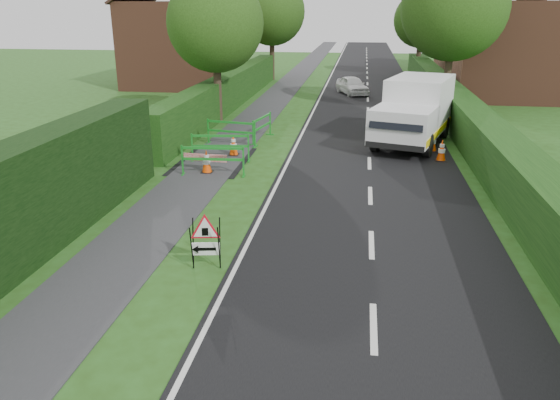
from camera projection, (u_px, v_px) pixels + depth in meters
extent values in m
plane|color=#274915|center=(217.00, 350.00, 8.77)|extent=(120.00, 120.00, 0.00)
cube|color=black|center=(367.00, 80.00, 41.04)|extent=(6.00, 90.00, 0.02)
cube|color=#2D2D30|center=(295.00, 78.00, 41.79)|extent=(2.00, 90.00, 0.02)
cube|color=#14380F|center=(230.00, 107.00, 29.96)|extent=(1.00, 24.00, 1.80)
cube|color=#14380F|center=(465.00, 139.00, 22.78)|extent=(1.20, 50.00, 1.50)
cube|color=brown|center=(185.00, 44.00, 37.18)|extent=(7.00, 7.00, 5.50)
cube|color=brown|center=(515.00, 50.00, 32.42)|extent=(7.00, 7.00, 5.50)
cube|color=brown|center=(484.00, 38.00, 45.33)|extent=(7.00, 7.00, 5.50)
cylinder|color=#2D2116|center=(218.00, 94.00, 25.73)|extent=(0.36, 0.36, 2.62)
sphere|color=#203E10|center=(215.00, 23.00, 24.67)|extent=(4.40, 4.40, 4.40)
cylinder|color=#2D2116|center=(447.00, 83.00, 27.89)|extent=(0.36, 0.36, 2.97)
sphere|color=#203E10|center=(454.00, 7.00, 26.65)|extent=(5.20, 5.20, 5.20)
cylinder|color=#2D2116|center=(272.00, 60.00, 40.62)|extent=(0.36, 0.36, 2.80)
sphere|color=#203E10|center=(272.00, 12.00, 39.46)|extent=(4.80, 4.80, 4.80)
cylinder|color=#2D2116|center=(418.00, 60.00, 42.89)|extent=(0.36, 0.36, 2.45)
sphere|color=#203E10|center=(421.00, 20.00, 41.88)|extent=(4.20, 4.20, 4.20)
cylinder|color=black|center=(192.00, 248.00, 11.18)|extent=(0.08, 0.32, 1.04)
cylinder|color=black|center=(193.00, 243.00, 11.43)|extent=(0.08, 0.32, 1.04)
cylinder|color=black|center=(219.00, 248.00, 11.20)|extent=(0.08, 0.32, 1.04)
cylinder|color=black|center=(220.00, 243.00, 11.44)|extent=(0.08, 0.32, 1.04)
cube|color=white|center=(206.00, 249.00, 11.32)|extent=(0.57, 0.12, 0.28)
cube|color=black|center=(206.00, 249.00, 11.31)|extent=(0.41, 0.08, 0.07)
cone|color=black|center=(195.00, 249.00, 11.30)|extent=(0.16, 0.19, 0.17)
cube|color=black|center=(205.00, 232.00, 11.17)|extent=(0.13, 0.03, 0.17)
cube|color=silver|center=(419.00, 103.00, 22.18)|extent=(3.09, 3.97, 2.09)
cube|color=silver|center=(403.00, 125.00, 20.07)|extent=(2.73, 2.78, 1.28)
cube|color=black|center=(396.00, 122.00, 19.05)|extent=(1.89, 0.79, 0.59)
cube|color=yellow|center=(385.00, 125.00, 22.04)|extent=(1.59, 5.12, 0.26)
cube|color=yellow|center=(440.00, 130.00, 21.16)|extent=(1.59, 5.12, 0.26)
cube|color=black|center=(395.00, 146.00, 19.35)|extent=(2.06, 0.74, 0.22)
cylinder|color=black|center=(376.00, 140.00, 20.64)|extent=(0.50, 0.90, 0.87)
cylinder|color=black|center=(428.00, 145.00, 19.85)|extent=(0.50, 0.90, 0.87)
cylinder|color=black|center=(398.00, 123.00, 23.60)|extent=(0.50, 0.90, 0.87)
cylinder|color=black|center=(444.00, 127.00, 22.82)|extent=(0.50, 0.90, 0.87)
cube|color=black|center=(441.00, 160.00, 19.48)|extent=(0.38, 0.38, 0.04)
cone|color=#FF4C08|center=(442.00, 150.00, 19.34)|extent=(0.32, 0.32, 0.75)
cylinder|color=white|center=(442.00, 151.00, 19.36)|extent=(0.25, 0.25, 0.14)
cylinder|color=white|center=(442.00, 146.00, 19.29)|extent=(0.17, 0.17, 0.10)
cube|color=black|center=(432.00, 151.00, 20.77)|extent=(0.38, 0.38, 0.04)
cone|color=#FF4C08|center=(433.00, 141.00, 20.64)|extent=(0.32, 0.32, 0.75)
cylinder|color=white|center=(433.00, 142.00, 20.65)|extent=(0.25, 0.25, 0.14)
cylinder|color=white|center=(433.00, 137.00, 20.58)|extent=(0.17, 0.17, 0.10)
cube|color=black|center=(433.00, 141.00, 22.31)|extent=(0.38, 0.38, 0.04)
cone|color=#FF4C08|center=(433.00, 131.00, 22.17)|extent=(0.32, 0.32, 0.75)
cylinder|color=white|center=(433.00, 132.00, 22.19)|extent=(0.25, 0.25, 0.14)
cylinder|color=white|center=(434.00, 128.00, 22.12)|extent=(0.17, 0.17, 0.10)
cube|color=black|center=(207.00, 172.00, 18.10)|extent=(0.38, 0.38, 0.04)
cone|color=#FF4C08|center=(207.00, 161.00, 17.96)|extent=(0.32, 0.32, 0.75)
cylinder|color=white|center=(207.00, 162.00, 17.98)|extent=(0.25, 0.25, 0.14)
cylinder|color=white|center=(206.00, 156.00, 17.91)|extent=(0.17, 0.17, 0.10)
cube|color=black|center=(234.00, 155.00, 20.22)|extent=(0.38, 0.38, 0.04)
cone|color=#FF4C08|center=(233.00, 144.00, 20.08)|extent=(0.32, 0.32, 0.75)
cylinder|color=white|center=(233.00, 145.00, 20.10)|extent=(0.25, 0.25, 0.14)
cylinder|color=white|center=(233.00, 140.00, 20.03)|extent=(0.17, 0.17, 0.10)
cube|color=#178020|center=(182.00, 160.00, 17.71)|extent=(0.05, 0.05, 1.00)
cube|color=#178020|center=(243.00, 161.00, 17.57)|extent=(0.05, 0.05, 1.00)
cube|color=#178020|center=(212.00, 148.00, 17.50)|extent=(2.00, 0.20, 0.08)
cube|color=#178020|center=(213.00, 159.00, 17.62)|extent=(2.00, 0.20, 0.08)
cube|color=#178020|center=(183.00, 174.00, 17.87)|extent=(0.09, 0.35, 0.04)
cube|color=#178020|center=(244.00, 176.00, 17.73)|extent=(0.09, 0.35, 0.04)
cube|color=#178020|center=(192.00, 147.00, 19.31)|extent=(0.06, 0.06, 1.00)
cube|color=#178020|center=(248.00, 148.00, 19.28)|extent=(0.06, 0.06, 1.00)
cube|color=#178020|center=(220.00, 136.00, 19.15)|extent=(1.99, 0.31, 0.08)
cube|color=#178020|center=(220.00, 146.00, 19.28)|extent=(1.99, 0.31, 0.08)
cube|color=#178020|center=(193.00, 160.00, 19.47)|extent=(0.10, 0.35, 0.04)
cube|color=#178020|center=(249.00, 161.00, 19.44)|extent=(0.10, 0.35, 0.04)
cube|color=#178020|center=(208.00, 131.00, 21.82)|extent=(0.06, 0.06, 1.00)
cube|color=#178020|center=(255.00, 135.00, 21.21)|extent=(0.06, 0.06, 1.00)
cube|color=#178020|center=(231.00, 122.00, 21.37)|extent=(1.98, 0.41, 0.08)
cube|color=#178020|center=(231.00, 132.00, 21.50)|extent=(1.98, 0.41, 0.08)
cube|color=#178020|center=(209.00, 143.00, 21.98)|extent=(0.12, 0.36, 0.04)
cube|color=#178020|center=(255.00, 147.00, 21.37)|extent=(0.12, 0.36, 0.04)
cube|color=#178020|center=(253.00, 133.00, 21.48)|extent=(0.06, 0.06, 1.00)
cube|color=#178020|center=(270.00, 123.00, 23.27)|extent=(0.06, 0.06, 1.00)
cube|color=#178020|center=(262.00, 118.00, 22.24)|extent=(0.40, 1.98, 0.08)
cube|color=#178020|center=(262.00, 127.00, 22.36)|extent=(0.40, 1.98, 0.08)
cube|color=#178020|center=(253.00, 145.00, 21.64)|extent=(0.36, 0.12, 0.04)
cube|color=#178020|center=(270.00, 134.00, 23.43)|extent=(0.36, 0.12, 0.04)
cube|color=red|center=(206.00, 171.00, 18.34)|extent=(1.50, 0.13, 0.25)
imported|color=white|center=(352.00, 85.00, 34.07)|extent=(2.39, 3.50, 1.11)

